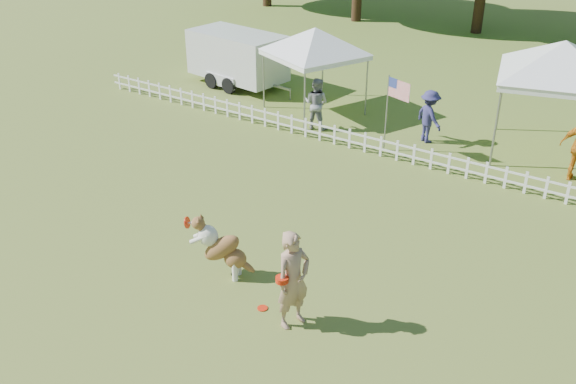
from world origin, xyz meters
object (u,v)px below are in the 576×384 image
object	(u,v)px
canopy_tent_right	(554,100)
spectator_b	(429,116)
dog	(223,248)
frisbee_on_turf	(262,308)
handler	(293,280)
spectator_a	(316,103)
flag_pole	(386,114)
cargo_trailer	(238,59)
canopy_tent_left	(315,71)

from	to	relation	value
canopy_tent_right	spectator_b	world-z (taller)	canopy_tent_right
dog	frisbee_on_turf	world-z (taller)	dog
handler	dog	distance (m)	2.05
dog	frisbee_on_turf	xyz separation A→B (m)	(1.27, -0.44, -0.64)
spectator_a	canopy_tent_right	bearing A→B (deg)	-167.36
dog	flag_pole	distance (m)	7.44
frisbee_on_turf	cargo_trailer	world-z (taller)	cargo_trailer
handler	spectator_a	xyz separation A→B (m)	(-4.64, 8.21, -0.14)
cargo_trailer	spectator_b	bearing A→B (deg)	-0.70
frisbee_on_turf	flag_pole	distance (m)	8.07
spectator_a	canopy_tent_left	bearing A→B (deg)	-60.62
frisbee_on_turf	spectator_a	distance (m)	9.13
canopy_tent_left	flag_pole	world-z (taller)	canopy_tent_left
spectator_b	frisbee_on_turf	bearing A→B (deg)	125.64
cargo_trailer	flag_pole	size ratio (longest dim) A/B	2.01
frisbee_on_turf	spectator_b	world-z (taller)	spectator_b
spectator_b	canopy_tent_right	bearing A→B (deg)	-129.18
cargo_trailer	canopy_tent_left	bearing A→B (deg)	-4.53
frisbee_on_turf	canopy_tent_left	distance (m)	10.69
spectator_b	canopy_tent_left	bearing A→B (deg)	27.20
spectator_b	spectator_a	bearing A→B (deg)	47.68
dog	handler	bearing A→B (deg)	-33.33
frisbee_on_turf	cargo_trailer	bearing A→B (deg)	130.00
flag_pole	spectator_a	bearing A→B (deg)	-168.14
canopy_tent_left	spectator_a	xyz separation A→B (m)	(0.87, -1.26, -0.55)
flag_pole	dog	bearing A→B (deg)	-69.33
dog	canopy_tent_right	size ratio (longest dim) A/B	0.41
cargo_trailer	flag_pole	world-z (taller)	flag_pole
dog	spectator_b	distance (m)	8.73
dog	spectator_b	size ratio (longest dim) A/B	0.83
handler	cargo_trailer	world-z (taller)	cargo_trailer
dog	flag_pole	size ratio (longest dim) A/B	0.58
handler	cargo_trailer	xyz separation A→B (m)	(-9.28, 10.25, 0.04)
frisbee_on_turf	canopy_tent_left	bearing A→B (deg)	116.97
flag_pole	spectator_b	xyz separation A→B (m)	(0.77, 1.29, -0.33)
canopy_tent_right	spectator_a	size ratio (longest dim) A/B	1.96
handler	spectator_b	bearing A→B (deg)	25.34
cargo_trailer	flag_pole	bearing A→B (deg)	-11.24
frisbee_on_turf	canopy_tent_right	bearing A→B (deg)	76.64
flag_pole	spectator_b	distance (m)	1.53
dog	cargo_trailer	xyz separation A→B (m)	(-7.31, 9.79, 0.33)
handler	frisbee_on_turf	distance (m)	1.16
frisbee_on_turf	canopy_tent_right	world-z (taller)	canopy_tent_right
frisbee_on_turf	canopy_tent_right	distance (m)	10.64
canopy_tent_right	spectator_a	xyz separation A→B (m)	(-6.38, -2.05, -0.77)
frisbee_on_turf	spectator_b	xyz separation A→B (m)	(-0.67, 9.15, 0.77)
handler	flag_pole	distance (m)	8.17
frisbee_on_turf	spectator_a	size ratio (longest dim) A/B	0.12
frisbee_on_turf	flag_pole	world-z (taller)	flag_pole
frisbee_on_turf	canopy_tent_left	xyz separation A→B (m)	(-4.81, 9.46, 1.34)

